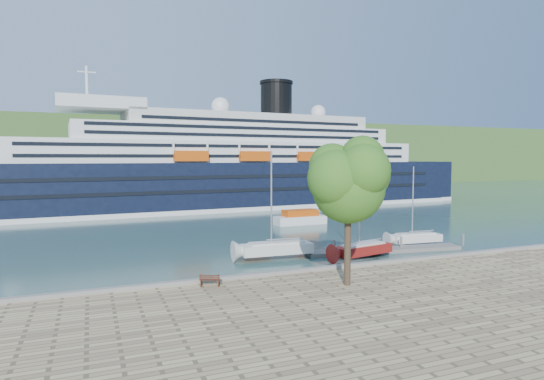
{
  "coord_description": "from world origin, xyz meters",
  "views": [
    {
      "loc": [
        -24.09,
        -32.94,
        10.22
      ],
      "look_at": [
        1.24,
        30.0,
        5.48
      ],
      "focal_mm": 30.0,
      "sensor_mm": 36.0,
      "label": 1
    }
  ],
  "objects": [
    {
      "name": "ground",
      "position": [
        0.0,
        0.0,
        0.0
      ],
      "size": [
        400.0,
        400.0,
        0.0
      ],
      "primitive_type": "plane",
      "color": "#2C4F4D",
      "rests_on": "ground"
    },
    {
      "name": "far_hillside",
      "position": [
        0.0,
        145.0,
        12.0
      ],
      "size": [
        400.0,
        50.0,
        24.0
      ],
      "primitive_type": "cube",
      "color": "#3E6327",
      "rests_on": "ground"
    },
    {
      "name": "quay_coping",
      "position": [
        0.0,
        -0.2,
        1.15
      ],
      "size": [
        220.0,
        0.5,
        0.3
      ],
      "primitive_type": "cube",
      "color": "slate",
      "rests_on": "promenade"
    },
    {
      "name": "cruise_ship",
      "position": [
        0.91,
        57.09,
        13.36
      ],
      "size": [
        119.84,
        24.35,
        26.73
      ],
      "primitive_type": null,
      "rotation": [
        0.0,
        0.0,
        0.06
      ],
      "color": "black",
      "rests_on": "ground"
    },
    {
      "name": "park_bench",
      "position": [
        -16.21,
        -1.36,
        1.49
      ],
      "size": [
        1.65,
        1.2,
        0.98
      ],
      "primitive_type": null,
      "rotation": [
        0.0,
        0.0,
        -0.42
      ],
      "color": "#482214",
      "rests_on": "promenade"
    },
    {
      "name": "promenade_tree",
      "position": [
        -6.85,
        -4.8,
        6.85
      ],
      "size": [
        7.06,
        7.06,
        11.7
      ],
      "primitive_type": null,
      "color": "#2D691B",
      "rests_on": "promenade"
    },
    {
      "name": "floating_pontoon",
      "position": [
        5.71,
        7.98,
        0.2
      ],
      "size": [
        17.93,
        4.51,
        0.4
      ],
      "primitive_type": null,
      "rotation": [
        0.0,
        0.0,
        -0.13
      ],
      "color": "gray",
      "rests_on": "ground"
    },
    {
      "name": "sailboat_white_near",
      "position": [
        -6.66,
        9.12,
        5.23
      ],
      "size": [
        8.21,
        2.7,
        10.45
      ],
      "primitive_type": null,
      "rotation": [
        0.0,
        0.0,
        -0.06
      ],
      "color": "silver",
      "rests_on": "ground"
    },
    {
      "name": "sailboat_red",
      "position": [
        1.51,
        5.92,
        4.72
      ],
      "size": [
        7.56,
        3.43,
        9.43
      ],
      "primitive_type": null,
      "rotation": [
        0.0,
        0.0,
        0.2
      ],
      "color": "maroon",
      "rests_on": "ground"
    },
    {
      "name": "sailboat_white_far",
      "position": [
        11.14,
        9.56,
        4.43
      ],
      "size": [
        6.99,
        2.48,
        8.85
      ],
      "primitive_type": null,
      "rotation": [
        0.0,
        0.0,
        -0.08
      ],
      "color": "silver",
      "rests_on": "ground"
    },
    {
      "name": "tender_launch",
      "position": [
        6.08,
        30.34,
        1.13
      ],
      "size": [
        8.25,
        3.05,
        2.26
      ],
      "primitive_type": null,
      "rotation": [
        0.0,
        0.0,
        0.03
      ],
      "color": "#CE4B0C",
      "rests_on": "ground"
    }
  ]
}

